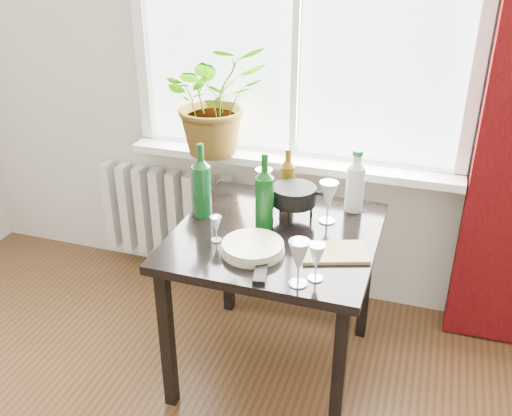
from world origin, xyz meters
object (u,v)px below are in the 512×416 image
(wine_bottle_left, at_px, (202,180))
(wineglass_back_center, at_px, (328,201))
(wine_bottle_right, at_px, (265,190))
(potted_plant, at_px, (215,99))
(cutting_board, at_px, (334,252))
(cleaning_bottle, at_px, (356,180))
(plate_stack, at_px, (253,247))
(bottle_amber, at_px, (288,176))
(wineglass_far_right, at_px, (316,262))
(wineglass_front_right, at_px, (299,262))
(fondue_pot, at_px, (294,203))
(wineglass_front_left, at_px, (216,229))
(radiator, at_px, (167,214))
(wineglass_back_left, at_px, (264,187))
(tv_remote, at_px, (261,271))
(table, at_px, (276,250))

(wine_bottle_left, bearing_deg, wineglass_back_center, 11.84)
(wine_bottle_left, bearing_deg, wine_bottle_right, -2.15)
(potted_plant, distance_m, cutting_board, 1.06)
(cleaning_bottle, height_order, wineglass_back_center, cleaning_bottle)
(wine_bottle_right, distance_m, plate_stack, 0.27)
(bottle_amber, relative_size, wineglass_far_right, 1.86)
(wineglass_back_center, height_order, cutting_board, wineglass_back_center)
(bottle_amber, relative_size, plate_stack, 1.09)
(wineglass_front_right, distance_m, fondue_pot, 0.52)
(wineglass_front_right, relative_size, wineglass_far_right, 1.23)
(wineglass_front_left, bearing_deg, wine_bottle_left, 126.02)
(fondue_pot, bearing_deg, bottle_amber, 97.49)
(bottle_amber, distance_m, cutting_board, 0.50)
(cutting_board, bearing_deg, wineglass_front_left, -174.27)
(potted_plant, xyz_separation_m, bottle_amber, (0.46, -0.27, -0.25))
(radiator, relative_size, wineglass_back_left, 4.22)
(potted_plant, xyz_separation_m, cutting_board, (0.76, -0.64, -0.38))
(wineglass_front_right, bearing_deg, radiator, 136.58)
(wineglass_front_left, bearing_deg, wineglass_far_right, -18.31)
(fondue_pot, xyz_separation_m, cutting_board, (0.23, -0.25, -0.07))
(bottle_amber, relative_size, wineglass_back_center, 1.43)
(wineglass_front_right, xyz_separation_m, wineglass_back_left, (-0.31, 0.57, 0.00))
(radiator, xyz_separation_m, fondue_pot, (0.89, -0.48, 0.44))
(plate_stack, relative_size, tv_remote, 1.64)
(cutting_board, bearing_deg, wineglass_front_right, -108.63)
(table, bearing_deg, cleaning_bottle, 48.54)
(cutting_board, bearing_deg, plate_stack, -164.33)
(fondue_pot, bearing_deg, wineglass_front_right, -92.45)
(potted_plant, bearing_deg, radiator, 166.98)
(wine_bottle_left, distance_m, wineglass_front_right, 0.68)
(wineglass_back_left, relative_size, wineglass_front_left, 1.66)
(wine_bottle_left, relative_size, wineglass_front_left, 3.05)
(bottle_amber, xyz_separation_m, wineglass_far_right, (0.27, -0.57, -0.06))
(wineglass_far_right, xyz_separation_m, tv_remote, (-0.20, -0.03, -0.07))
(wine_bottle_right, height_order, plate_stack, wine_bottle_right)
(wine_bottle_left, bearing_deg, wineglass_far_right, -30.14)
(wineglass_front_right, distance_m, wineglass_back_center, 0.51)
(potted_plant, height_order, plate_stack, potted_plant)
(potted_plant, relative_size, wineglass_front_left, 4.97)
(potted_plant, relative_size, tv_remote, 3.60)
(cleaning_bottle, height_order, wineglass_front_right, cleaning_bottle)
(wine_bottle_left, distance_m, wineglass_front_left, 0.27)
(bottle_amber, bearing_deg, fondue_pot, -63.41)
(wineglass_far_right, xyz_separation_m, fondue_pot, (-0.20, 0.45, 0.00))
(wineglass_front_right, bearing_deg, table, 117.93)
(bottle_amber, height_order, plate_stack, bottle_amber)
(radiator, relative_size, potted_plant, 1.41)
(wine_bottle_right, height_order, wineglass_front_right, wine_bottle_right)
(bottle_amber, height_order, fondue_pot, bottle_amber)
(radiator, relative_size, wine_bottle_right, 2.34)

